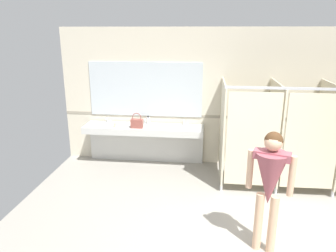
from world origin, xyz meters
TOP-DOWN VIEW (x-y plane):
  - wall_back at (0.00, 3.09)m, footprint 7.34×0.12m
  - wall_back_tile_band at (0.00, 3.03)m, footprint 7.34×0.01m
  - vanity_counter at (-1.87, 2.82)m, footprint 2.52×0.56m
  - mirror_panel at (-1.87, 3.02)m, footprint 2.42×0.02m
  - bathroom_stalls at (1.20, 2.13)m, footprint 2.97×1.34m
  - person_standing at (0.24, 0.15)m, footprint 0.56×0.50m
  - handbag at (-1.98, 2.59)m, footprint 0.25×0.12m
  - soap_dispenser at (-1.80, 2.90)m, footprint 0.07×0.07m
  - paper_cup at (-2.44, 2.61)m, footprint 0.07×0.07m

SIDE VIEW (x-z plane):
  - vanity_counter at x=-1.87m, z-range 0.15..1.14m
  - paper_cup at x=-2.44m, z-range 0.88..0.97m
  - soap_dispenser at x=-1.80m, z-range 0.87..1.04m
  - handbag at x=-1.98m, z-range 0.83..1.14m
  - bathroom_stalls at x=1.20m, z-range 0.05..1.99m
  - person_standing at x=0.24m, z-range 0.22..1.88m
  - wall_back_tile_band at x=0.00m, z-range 1.02..1.08m
  - wall_back at x=0.00m, z-range 0.00..2.88m
  - mirror_panel at x=-1.87m, z-range 1.03..2.18m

